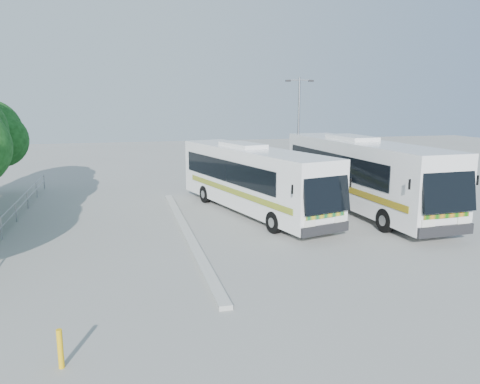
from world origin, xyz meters
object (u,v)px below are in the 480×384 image
object	(u,v)px
coach_adjacent	(361,173)
bollard	(60,349)
coach_main	(252,178)
lamppost	(298,130)

from	to	relation	value
coach_adjacent	bollard	distance (m)	18.44
coach_main	lamppost	xyz separation A→B (m)	(4.30, 4.60, 2.12)
coach_main	lamppost	distance (m)	6.65
coach_adjacent	coach_main	bearing A→B (deg)	168.95
coach_main	bollard	size ratio (longest dim) A/B	13.58
coach_adjacent	bollard	xyz separation A→B (m)	(-13.80, -12.13, -1.57)
bollard	coach_main	bearing A→B (deg)	58.21
coach_main	coach_adjacent	xyz separation A→B (m)	(5.76, -0.84, 0.17)
coach_main	coach_adjacent	distance (m)	5.83
coach_main	coach_adjacent	bearing A→B (deg)	-22.93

